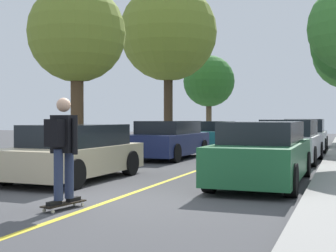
# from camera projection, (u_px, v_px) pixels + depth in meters

# --- Properties ---
(ground) EXTENTS (80.00, 80.00, 0.00)m
(ground) POSITION_uv_depth(u_px,v_px,m) (111.00, 201.00, 8.37)
(ground) COLOR #424244
(center_line) EXTENTS (0.12, 39.20, 0.01)m
(center_line) POSITION_uv_depth(u_px,v_px,m) (183.00, 175.00, 12.11)
(center_line) COLOR gold
(center_line) RESTS_ON ground
(parked_car_left_nearest) EXTENTS (2.03, 4.04, 1.33)m
(parked_car_left_nearest) POSITION_uv_depth(u_px,v_px,m) (74.00, 152.00, 11.25)
(parked_car_left_nearest) COLOR #BCAD89
(parked_car_left_nearest) RESTS_ON ground
(parked_car_left_near) EXTENTS (2.00, 4.38, 1.38)m
(parked_car_left_near) POSITION_uv_depth(u_px,v_px,m) (168.00, 140.00, 17.24)
(parked_car_left_near) COLOR navy
(parked_car_left_near) RESTS_ON ground
(parked_car_left_far) EXTENTS (2.01, 4.14, 1.34)m
(parked_car_left_far) POSITION_uv_depth(u_px,v_px,m) (215.00, 135.00, 23.37)
(parked_car_left_far) COLOR #196066
(parked_car_left_far) RESTS_ON ground
(parked_car_right_nearest) EXTENTS (1.81, 4.67, 1.40)m
(parked_car_right_nearest) POSITION_uv_depth(u_px,v_px,m) (263.00, 153.00, 10.56)
(parked_car_right_nearest) COLOR #1E5B33
(parked_car_right_nearest) RESTS_ON ground
(parked_car_right_near) EXTENTS (1.95, 4.24, 1.44)m
(parked_car_right_near) POSITION_uv_depth(u_px,v_px,m) (290.00, 141.00, 15.74)
(parked_car_right_near) COLOR #B7B7BC
(parked_car_right_near) RESTS_ON ground
(parked_car_right_far) EXTENTS (1.94, 4.07, 1.45)m
(parked_car_right_far) POSITION_uv_depth(u_px,v_px,m) (305.00, 135.00, 21.29)
(parked_car_right_far) COLOR white
(parked_car_right_far) RESTS_ON ground
(street_tree_left_nearest) EXTENTS (3.13, 3.13, 5.64)m
(street_tree_left_nearest) POSITION_uv_depth(u_px,v_px,m) (77.00, 35.00, 14.93)
(street_tree_left_nearest) COLOR #4C3823
(street_tree_left_nearest) RESTS_ON sidewalk_left
(street_tree_left_near) EXTENTS (4.70, 4.70, 7.86)m
(street_tree_left_near) POSITION_uv_depth(u_px,v_px,m) (168.00, 33.00, 22.59)
(street_tree_left_near) COLOR #3D2D1E
(street_tree_left_near) RESTS_ON sidewalk_left
(street_tree_left_far) EXTENTS (3.22, 3.22, 5.30)m
(street_tree_left_far) POSITION_uv_depth(u_px,v_px,m) (209.00, 81.00, 29.33)
(street_tree_left_far) COLOR brown
(street_tree_left_far) RESTS_ON sidewalk_left
(skateboard) EXTENTS (0.38, 0.87, 0.10)m
(skateboard) POSITION_uv_depth(u_px,v_px,m) (64.00, 204.00, 7.59)
(skateboard) COLOR black
(skateboard) RESTS_ON ground
(skateboarder) EXTENTS (0.59, 0.71, 1.71)m
(skateboarder) POSITION_uv_depth(u_px,v_px,m) (62.00, 144.00, 7.54)
(skateboarder) COLOR black
(skateboarder) RESTS_ON skateboard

